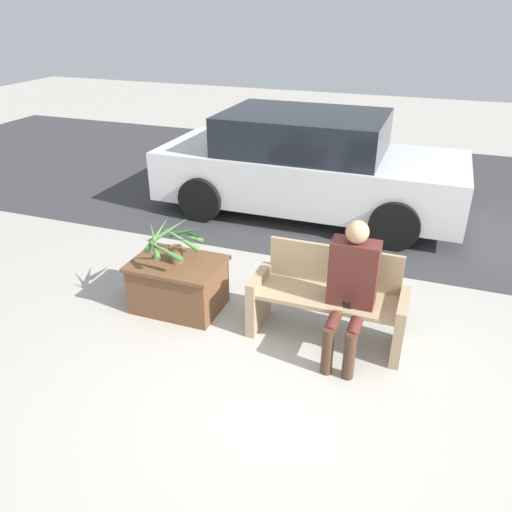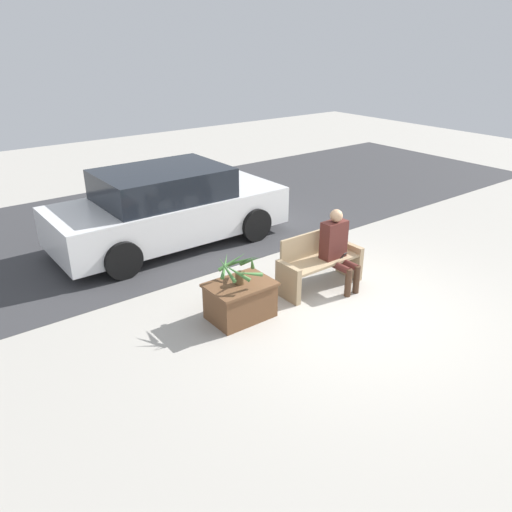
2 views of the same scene
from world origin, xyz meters
name	(u,v)px [view 2 (image 2 of 2)]	position (x,y,z in m)	size (l,w,h in m)	color
ground_plane	(348,309)	(0.00, 0.00, 0.00)	(30.00, 30.00, 0.00)	#ADA89E
road_surface	(176,216)	(0.00, 5.27, 0.00)	(20.00, 6.00, 0.01)	#38383A
bench	(318,263)	(0.17, 0.84, 0.41)	(1.45, 0.51, 0.88)	tan
person_seated	(337,245)	(0.39, 0.67, 0.71)	(0.42, 0.61, 1.29)	#51231E
planter_box	(240,299)	(-1.40, 0.80, 0.29)	(0.93, 0.67, 0.54)	brown
potted_plant	(239,268)	(-1.41, 0.81, 0.78)	(0.66, 0.65, 0.51)	brown
parked_car	(168,208)	(-0.86, 3.91, 0.73)	(4.46, 1.98, 1.49)	silver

